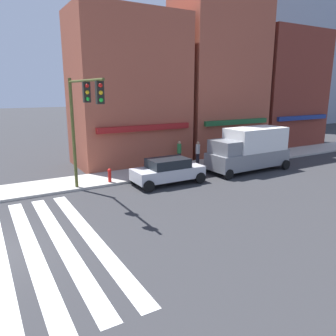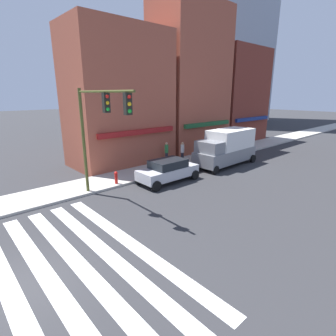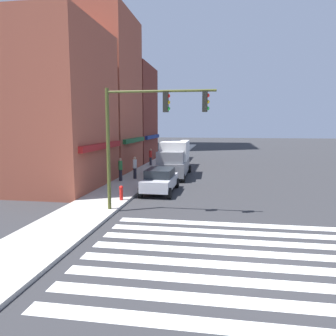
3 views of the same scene
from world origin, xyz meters
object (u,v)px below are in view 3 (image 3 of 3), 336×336
Objects in this scene: pedestrian_white_shirt at (135,167)px; fire_hydrant at (121,192)px; box_truck_grey at (174,158)px; pedestrian_red_jacket at (151,157)px; traffic_signal at (146,123)px; sedan_silver at (160,180)px; pedestrian_green_top at (120,169)px.

pedestrian_white_shirt is 2.10× the size of fire_hydrant.
pedestrian_red_jacket is (6.27, 3.43, -0.51)m from box_truck_grey.
fire_hydrant is (-9.81, 1.70, -0.97)m from box_truck_grey.
traffic_signal is 1.42× the size of sedan_silver.
traffic_signal is at bearing 179.76° from box_truck_grey.
box_truck_grey is at bearing -114.04° from pedestrian_green_top.
sedan_silver is 13.40m from pedestrian_red_jacket.
box_truck_grey is 3.54× the size of pedestrian_green_top.
traffic_signal is 7.45× the size of fire_hydrant.
sedan_silver is (5.16, 0.28, -3.73)m from traffic_signal.
sedan_silver is 4.86m from pedestrian_green_top.
box_truck_grey reaches higher than fire_hydrant.
pedestrian_white_shirt is 8.72m from pedestrian_red_jacket.
fire_hydrant is (2.02, 1.98, -3.96)m from traffic_signal.
sedan_silver reaches higher than fire_hydrant.
sedan_silver is 0.70× the size of box_truck_grey.
pedestrian_green_top reaches higher than fire_hydrant.
box_truck_grey is (11.83, 0.28, -2.98)m from traffic_signal.
box_truck_grey is at bearing 1.38° from traffic_signal.
fire_hydrant is (-7.38, -1.15, -0.46)m from pedestrian_white_shirt.
sedan_silver is at bearing 161.93° from pedestrian_green_top.
pedestrian_red_jacket is at bearing 15.24° from sedan_silver.
traffic_signal reaches higher than box_truck_grey.
fire_hydrant is at bearing 111.67° from pedestrian_red_jacket.
pedestrian_red_jacket reaches higher than fire_hydrant.
box_truck_grey reaches higher than pedestrian_white_shirt.
sedan_silver is at bearing 3.16° from traffic_signal.
pedestrian_white_shirt reaches higher than fire_hydrant.
fire_hydrant is at bearing -179.27° from pedestrian_white_shirt.
box_truck_grey reaches higher than pedestrian_red_jacket.
box_truck_grey is at bearing 0.39° from sedan_silver.
pedestrian_white_shirt is at bearing 34.22° from sedan_silver.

